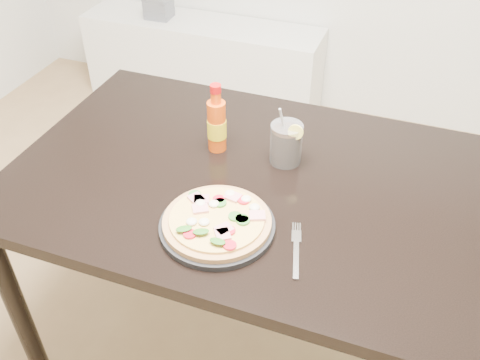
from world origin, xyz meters
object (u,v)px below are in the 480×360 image
(hot_sauce_bottle, at_px, (217,124))
(cola_cup, at_px, (286,144))
(fork, at_px, (296,248))
(plate, at_px, (217,226))
(media_console, at_px, (203,63))
(dining_table, at_px, (254,199))
(pizza, at_px, (217,220))

(hot_sauce_bottle, bearing_deg, cola_cup, 3.07)
(hot_sauce_bottle, bearing_deg, fork, -43.87)
(plate, height_order, hot_sauce_bottle, hot_sauce_bottle)
(plate, relative_size, media_console, 0.21)
(fork, bearing_deg, media_console, 105.49)
(cola_cup, bearing_deg, fork, -69.21)
(media_console, bearing_deg, hot_sauce_bottle, -64.25)
(media_console, bearing_deg, cola_cup, -57.61)
(cola_cup, bearing_deg, dining_table, -118.75)
(dining_table, height_order, plate, plate)
(fork, xyz_separation_m, media_console, (-1.03, 1.76, -0.50))
(hot_sauce_bottle, distance_m, fork, 0.48)
(fork, height_order, media_console, fork)
(dining_table, xyz_separation_m, cola_cup, (0.06, 0.11, 0.14))
(dining_table, bearing_deg, fork, -51.04)
(pizza, height_order, media_console, pizza)
(plate, relative_size, hot_sauce_bottle, 1.35)
(dining_table, distance_m, hot_sauce_bottle, 0.25)
(pizza, distance_m, hot_sauce_bottle, 0.35)
(plate, distance_m, pizza, 0.02)
(plate, bearing_deg, media_console, 115.08)
(plate, distance_m, hot_sauce_bottle, 0.36)
(pizza, height_order, hot_sauce_bottle, hot_sauce_bottle)
(hot_sauce_bottle, height_order, media_console, hot_sauce_bottle)
(hot_sauce_bottle, relative_size, cola_cup, 1.19)
(cola_cup, distance_m, fork, 0.37)
(dining_table, xyz_separation_m, hot_sauce_bottle, (-0.15, 0.10, 0.17))
(cola_cup, relative_size, fork, 0.99)
(fork, bearing_deg, cola_cup, 95.93)
(pizza, xyz_separation_m, cola_cup, (0.08, 0.34, 0.03))
(media_console, bearing_deg, fork, -59.64)
(hot_sauce_bottle, bearing_deg, dining_table, -32.00)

